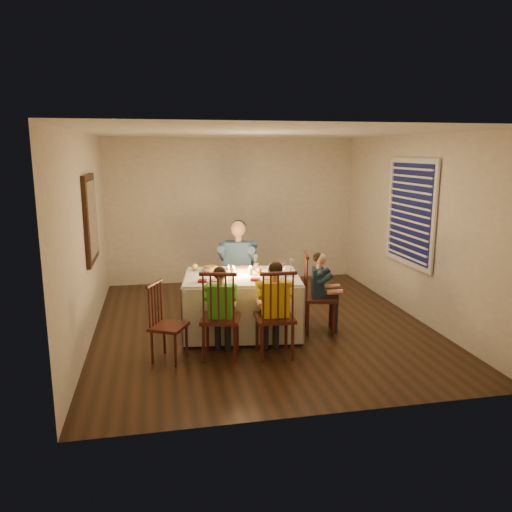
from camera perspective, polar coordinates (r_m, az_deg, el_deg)
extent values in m
plane|color=black|center=(7.02, 0.58, -7.79)|extent=(5.00, 5.00, 0.00)
cube|color=beige|center=(6.61, -18.86, 1.98)|extent=(0.02, 5.00, 2.60)
cube|color=beige|center=(7.49, 17.73, 3.15)|extent=(0.02, 5.00, 2.60)
cube|color=beige|center=(9.13, -2.66, 5.18)|extent=(4.50, 0.02, 2.60)
plane|color=white|center=(6.61, 0.63, 13.93)|extent=(5.00, 5.00, 0.00)
cube|color=silver|center=(6.50, -1.63, -2.38)|extent=(1.59, 1.23, 0.04)
cube|color=silver|center=(7.11, -1.77, -4.23)|extent=(1.49, 0.22, 0.72)
cube|color=silver|center=(6.09, -1.43, -7.01)|extent=(1.49, 0.22, 0.72)
cube|color=silver|center=(6.66, 4.80, -5.38)|extent=(0.17, 1.08, 0.72)
cube|color=silver|center=(6.61, -8.08, -5.58)|extent=(0.17, 1.08, 0.72)
cylinder|color=silver|center=(6.80, -1.46, -1.47)|extent=(0.29, 0.29, 0.02)
cylinder|color=silver|center=(6.18, -4.48, -2.87)|extent=(0.29, 0.29, 0.02)
cylinder|color=silver|center=(6.24, 1.53, -2.70)|extent=(0.29, 0.29, 0.02)
cylinder|color=silver|center=(6.50, 2.61, -2.10)|extent=(0.29, 0.29, 0.02)
cylinder|color=white|center=(6.48, -2.62, -1.79)|extent=(0.06, 0.06, 0.10)
cylinder|color=white|center=(6.48, -0.65, -1.77)|extent=(0.06, 0.06, 0.10)
sphere|color=yellow|center=(6.79, -7.02, -1.26)|extent=(0.09, 0.09, 0.09)
sphere|color=orange|center=(6.54, 0.32, -1.73)|extent=(0.08, 0.08, 0.08)
imported|color=silver|center=(6.72, -5.25, -1.52)|extent=(0.31, 0.31, 0.06)
cube|color=black|center=(6.87, -18.41, 4.06)|extent=(0.05, 0.95, 1.15)
cube|color=white|center=(6.87, -18.18, 4.07)|extent=(0.01, 0.78, 0.98)
cube|color=#0C0F33|center=(7.54, 17.32, 4.77)|extent=(0.01, 1.20, 1.40)
cube|color=white|center=(7.53, 17.22, 4.77)|extent=(0.03, 1.34, 1.54)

